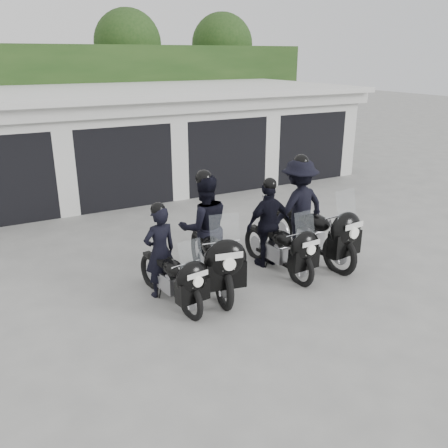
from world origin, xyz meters
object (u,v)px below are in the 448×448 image
police_bike_a (168,264)px  police_bike_c (274,231)px  police_bike_b (208,236)px  police_bike_d (305,214)px

police_bike_a → police_bike_c: size_ratio=0.94×
police_bike_a → police_bike_b: 0.98m
police_bike_a → police_bike_c: 2.29m
police_bike_a → police_bike_d: 3.20m
police_bike_b → police_bike_c: 1.38m
police_bike_a → police_bike_c: police_bike_c is taller
police_bike_a → police_bike_d: size_ratio=0.80×
police_bike_b → police_bike_d: (2.26, 0.13, 0.03)m
police_bike_c → police_bike_b: bearing=173.9°
police_bike_c → police_bike_d: bearing=9.2°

